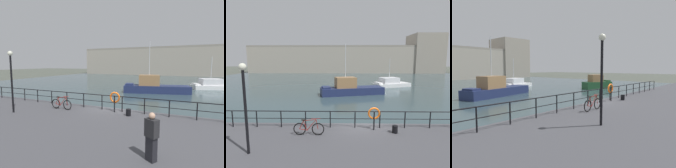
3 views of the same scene
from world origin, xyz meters
TOP-DOWN VIEW (x-y plane):
  - ground_plane at (0.00, 0.00)m, footprint 240.00×240.00m
  - water_basin at (0.00, 30.20)m, footprint 80.00×60.00m
  - quay_promenade at (0.00, -6.50)m, footprint 56.00×13.00m
  - harbor_building at (6.34, 61.37)m, footprint 74.89×11.91m
  - moored_white_yacht at (-0.11, 15.26)m, footprint 9.92×4.83m
  - moored_red_daysailer at (8.22, 23.34)m, footprint 7.56×5.00m
  - quay_railing at (-0.59, -0.75)m, footprint 25.07×0.07m
  - parked_bicycle at (-3.30, -1.92)m, footprint 1.77×0.09m
  - mooring_bollard at (1.70, -1.52)m, footprint 0.32×0.32m
  - life_ring_stand at (0.55, -1.03)m, footprint 0.75×0.16m
  - quay_lamp_post at (-5.71, -3.97)m, footprint 0.32×0.32m
  - standing_person at (4.22, -6.38)m, footprint 0.52×0.47m

SIDE VIEW (x-z plane):
  - ground_plane at x=0.00m, z-range 0.00..0.00m
  - water_basin at x=0.00m, z-range 0.00..0.01m
  - quay_promenade at x=0.00m, z-range 0.00..1.08m
  - moored_red_daysailer at x=8.22m, z-range -2.06..3.48m
  - moored_white_yacht at x=-0.11m, z-range -2.89..4.73m
  - mooring_bollard at x=1.70m, z-range 1.08..1.52m
  - parked_bicycle at x=-3.30m, z-range 0.97..1.96m
  - quay_railing at x=-0.59m, z-range 1.27..2.35m
  - standing_person at x=4.22m, z-range 1.09..2.78m
  - life_ring_stand at x=0.55m, z-range 1.35..2.75m
  - quay_lamp_post at x=-5.71m, z-range 1.69..5.83m
  - harbor_building at x=6.34m, z-range -2.05..12.98m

